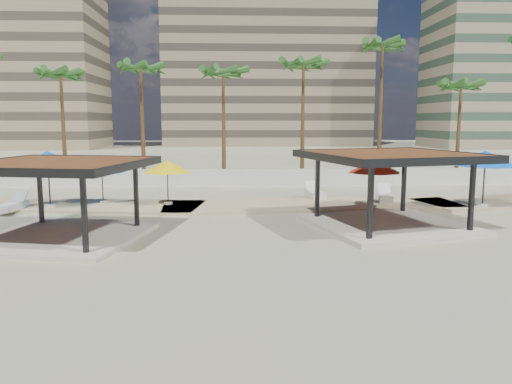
% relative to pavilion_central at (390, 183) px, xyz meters
% --- Properties ---
extents(ground, '(200.00, 200.00, 0.00)m').
position_rel_pavilion_central_xyz_m(ground, '(-4.54, -1.67, -1.96)').
color(ground, tan).
rests_on(ground, ground).
extents(promenade, '(44.45, 7.97, 0.24)m').
position_rel_pavilion_central_xyz_m(promenade, '(-2.54, 5.99, -1.90)').
color(promenade, '#C6B284').
rests_on(promenade, ground).
extents(boundary_wall, '(56.00, 0.30, 1.20)m').
position_rel_pavilion_central_xyz_m(boundary_wall, '(-4.54, 14.33, -1.36)').
color(boundary_wall, silver).
rests_on(boundary_wall, ground).
extents(building_mid, '(38.00, 16.00, 30.40)m').
position_rel_pavilion_central_xyz_m(building_mid, '(-0.54, 76.33, 12.31)').
color(building_mid, '#847259').
rests_on(building_mid, ground).
extents(pavilion_central, '(7.98, 7.98, 3.29)m').
position_rel_pavilion_central_xyz_m(pavilion_central, '(0.00, 0.00, 0.00)').
color(pavilion_central, beige).
rests_on(pavilion_central, ground).
extents(pavilion_west, '(7.26, 7.26, 3.12)m').
position_rel_pavilion_central_xyz_m(pavilion_west, '(-13.55, -1.80, -0.10)').
color(pavilion_west, beige).
rests_on(pavilion_west, ground).
extents(umbrella_a, '(3.27, 3.27, 2.91)m').
position_rel_pavilion_central_xyz_m(umbrella_a, '(-16.39, 4.95, 0.72)').
color(umbrella_a, beige).
rests_on(umbrella_a, promenade).
extents(umbrella_b, '(3.07, 3.07, 2.36)m').
position_rel_pavilion_central_xyz_m(umbrella_b, '(-10.32, 5.44, 0.25)').
color(umbrella_b, beige).
rests_on(umbrella_b, promenade).
extents(umbrella_c, '(2.82, 2.82, 2.47)m').
position_rel_pavilion_central_xyz_m(umbrella_c, '(0.48, 4.13, 0.34)').
color(umbrella_c, beige).
rests_on(umbrella_c, promenade).
extents(umbrella_d, '(3.72, 3.72, 2.93)m').
position_rel_pavilion_central_xyz_m(umbrella_d, '(6.31, 4.13, 0.73)').
color(umbrella_d, beige).
rests_on(umbrella_d, promenade).
extents(umbrella_f, '(3.31, 3.31, 2.26)m').
position_rel_pavilion_central_xyz_m(umbrella_f, '(-13.98, 6.21, 0.16)').
color(umbrella_f, beige).
rests_on(umbrella_f, promenade).
extents(lounger_a, '(0.91, 2.26, 0.83)m').
position_rel_pavilion_central_xyz_m(lounger_a, '(-17.98, 4.18, -1.58)').
color(lounger_a, silver).
rests_on(lounger_a, promenade).
extents(lounger_b, '(1.00, 2.33, 0.85)m').
position_rel_pavilion_central_xyz_m(lounger_b, '(-2.03, 7.58, -1.58)').
color(lounger_b, silver).
rests_on(lounger_b, promenade).
extents(lounger_c, '(1.17, 2.32, 0.84)m').
position_rel_pavilion_central_xyz_m(lounger_c, '(1.78, 6.33, -1.58)').
color(lounger_c, silver).
rests_on(lounger_c, promenade).
extents(palm_b, '(3.00, 3.00, 8.86)m').
position_rel_pavilion_central_xyz_m(palm_b, '(-19.54, 17.03, 5.76)').
color(palm_b, brown).
rests_on(palm_b, ground).
extents(palm_c, '(3.00, 3.00, 9.28)m').
position_rel_pavilion_central_xyz_m(palm_c, '(-13.54, 16.43, 6.16)').
color(palm_c, brown).
rests_on(palm_c, ground).
extents(palm_d, '(3.00, 3.00, 9.03)m').
position_rel_pavilion_central_xyz_m(palm_d, '(-7.54, 17.23, 5.92)').
color(palm_d, brown).
rests_on(palm_d, ground).
extents(palm_e, '(3.00, 3.00, 9.61)m').
position_rel_pavilion_central_xyz_m(palm_e, '(-1.54, 16.73, 6.47)').
color(palm_e, brown).
rests_on(palm_e, ground).
extents(palm_f, '(3.00, 3.00, 11.03)m').
position_rel_pavilion_central_xyz_m(palm_f, '(4.46, 16.93, 7.79)').
color(palm_f, brown).
rests_on(palm_f, ground).
extents(palm_g, '(3.00, 3.00, 8.07)m').
position_rel_pavilion_central_xyz_m(palm_g, '(10.46, 16.53, 5.02)').
color(palm_g, brown).
rests_on(palm_g, ground).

